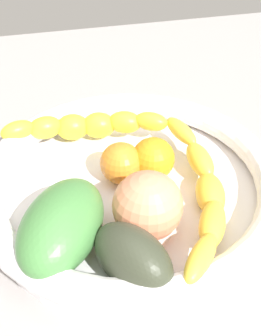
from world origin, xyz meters
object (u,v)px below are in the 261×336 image
Objects in this scene: orange_front at (153,159)px; banana_draped_right at (86,126)px; fruit_bowl at (130,182)px; peach_blush at (150,205)px; orange_mid_left at (121,163)px; avocado_dark at (133,258)px; mango_green at (62,225)px; banana_draped_left at (203,189)px.

banana_draped_right is at bearing 37.11° from orange_front.
fruit_bowl is 4.89× the size of peach_blush.
banana_draped_right is at bearing 17.98° from orange_mid_left.
peach_blush is (-7.42, -0.21, 3.14)cm from fruit_bowl.
banana_draped_right is 3.05× the size of peach_blush.
peach_blush is 0.83× the size of avocado_dark.
peach_blush is at bearing -89.04° from mango_green.
orange_front is (-9.31, -7.05, -0.05)cm from banana_draped_right.
peach_blush is at bearing 160.84° from orange_front.
banana_draped_right is 19.10cm from mango_green.
peach_blush is (0.16, -9.35, 0.48)cm from mango_green.
orange_mid_left is 0.57× the size of avocado_dark.
mango_green is at bearing 125.93° from orange_front.
orange_front is at bearing -66.53° from fruit_bowl.
orange_front is 9.43cm from peach_blush.
mango_green reaches higher than avocado_dark.
banana_draped_left is 5.12× the size of orange_mid_left.
mango_green is at bearing 48.97° from avocado_dark.
mango_green is at bearing 129.67° from fruit_bowl.
avocado_dark is (-23.65, -0.74, 0.02)cm from banana_draped_right.
orange_front is 4.09cm from orange_mid_left.
banana_draped_right is 4.26× the size of orange_front.
banana_draped_right is 11.68cm from orange_front.
mango_green is (-18.32, 5.39, 0.55)cm from banana_draped_right.
orange_front is at bearing -54.07° from mango_green.
avocado_dark is at bearing 149.56° from peach_blush.
peach_blush reaches higher than orange_front.
fruit_bowl is 1.61× the size of banana_draped_right.
orange_front is 0.59× the size of avocado_dark.
mango_green is (-9.20, 8.34, 0.69)cm from orange_mid_left.
orange_mid_left is at bearing 87.25° from orange_front.
fruit_bowl is 13.43cm from avocado_dark.
banana_draped_right is at bearing 34.99° from banana_draped_left.
orange_mid_left is 0.69× the size of peach_blush.
mango_green is at bearing 90.96° from peach_blush.
banana_draped_left is at bearing -145.01° from banana_draped_right.
orange_front reaches higher than banana_draped_right.
avocado_dark reaches higher than banana_draped_right.
banana_draped_right reaches higher than fruit_bowl.
orange_mid_left is at bearing -162.02° from banana_draped_right.
peach_blush is (-9.05, -1.01, 1.16)cm from orange_mid_left.
orange_mid_left reaches higher than fruit_bowl.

